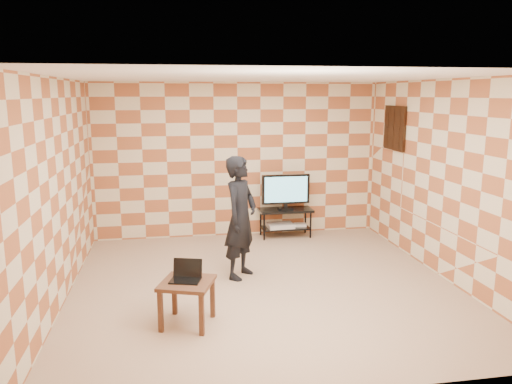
# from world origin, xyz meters

# --- Properties ---
(floor) EXTENTS (5.00, 5.00, 0.00)m
(floor) POSITION_xyz_m (0.00, 0.00, 0.00)
(floor) COLOR tan
(floor) RESTS_ON ground
(wall_back) EXTENTS (5.00, 0.02, 2.70)m
(wall_back) POSITION_xyz_m (0.00, 2.50, 1.35)
(wall_back) COLOR beige
(wall_back) RESTS_ON ground
(wall_front) EXTENTS (5.00, 0.02, 2.70)m
(wall_front) POSITION_xyz_m (0.00, -2.50, 1.35)
(wall_front) COLOR beige
(wall_front) RESTS_ON ground
(wall_left) EXTENTS (0.02, 5.00, 2.70)m
(wall_left) POSITION_xyz_m (-2.50, 0.00, 1.35)
(wall_left) COLOR beige
(wall_left) RESTS_ON ground
(wall_right) EXTENTS (0.02, 5.00, 2.70)m
(wall_right) POSITION_xyz_m (2.50, 0.00, 1.35)
(wall_right) COLOR beige
(wall_right) RESTS_ON ground
(ceiling) EXTENTS (5.00, 5.00, 0.02)m
(ceiling) POSITION_xyz_m (0.00, 0.00, 2.70)
(ceiling) COLOR white
(ceiling) RESTS_ON wall_back
(wall_art) EXTENTS (0.04, 0.72, 0.72)m
(wall_art) POSITION_xyz_m (2.47, 1.55, 1.95)
(wall_art) COLOR black
(wall_art) RESTS_ON wall_right
(tv_stand) EXTENTS (0.94, 0.42, 0.50)m
(tv_stand) POSITION_xyz_m (0.81, 2.22, 0.36)
(tv_stand) COLOR black
(tv_stand) RESTS_ON floor
(tv) EXTENTS (0.85, 0.16, 0.62)m
(tv) POSITION_xyz_m (0.81, 2.22, 0.84)
(tv) COLOR black
(tv) RESTS_ON tv_stand
(dvd_player) EXTENTS (0.46, 0.34, 0.08)m
(dvd_player) POSITION_xyz_m (0.72, 2.20, 0.21)
(dvd_player) COLOR #B9B9BB
(dvd_player) RESTS_ON tv_stand
(game_console) EXTENTS (0.23, 0.18, 0.05)m
(game_console) POSITION_xyz_m (1.08, 2.23, 0.20)
(game_console) COLOR silver
(game_console) RESTS_ON tv_stand
(side_table) EXTENTS (0.69, 0.69, 0.50)m
(side_table) POSITION_xyz_m (-1.04, -0.96, 0.41)
(side_table) COLOR #352215
(side_table) RESTS_ON floor
(laptop) EXTENTS (0.38, 0.34, 0.22)m
(laptop) POSITION_xyz_m (-1.04, -0.92, 0.55)
(laptop) COLOR black
(laptop) RESTS_ON side_table
(person) EXTENTS (0.69, 0.73, 1.69)m
(person) POSITION_xyz_m (-0.25, 0.40, 0.84)
(person) COLOR black
(person) RESTS_ON floor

